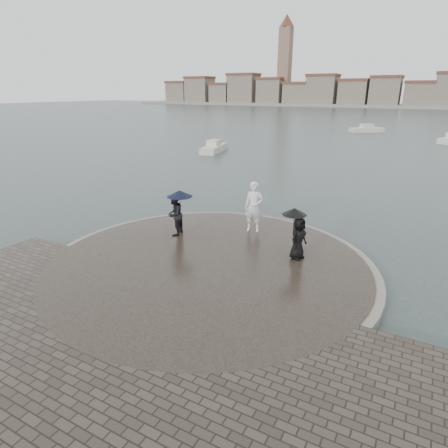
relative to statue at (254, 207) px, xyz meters
The scene contains 8 objects.
ground 7.48m from the statue, 91.23° to the right, with size 400.00×400.00×0.00m, color #2B3835.
kerb_ring 4.06m from the statue, 92.35° to the right, with size 12.50×12.50×0.32m, color gray.
quay_tip 4.05m from the statue, 92.35° to the right, with size 11.90×11.90×0.36m, color #2D261E.
statue is the anchor object (origin of this frame).
visitor_left 3.50m from the statue, 143.41° to the right, with size 1.28×1.21×2.04m.
visitor_right 3.27m from the statue, 35.81° to the right, with size 1.10×1.04×1.95m.
far_skyline 153.57m from the statue, 92.41° to the left, with size 260.00×20.00×37.00m.
boats 38.62m from the statue, 84.55° to the left, with size 40.80×35.28×1.50m.
Camera 1 is at (6.65, -7.45, 6.43)m, focal length 30.00 mm.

